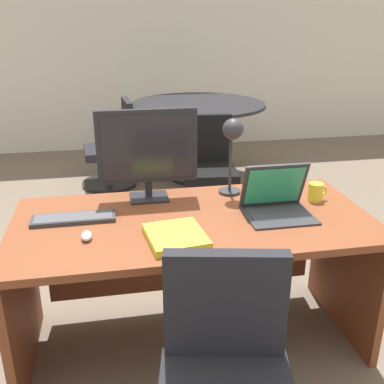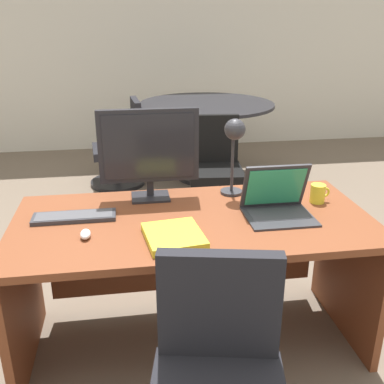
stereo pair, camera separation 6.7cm
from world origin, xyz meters
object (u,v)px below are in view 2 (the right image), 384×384
(book, at_px, (174,236))
(meeting_chair_near, at_px, (215,175))
(desk_lamp, at_px, (234,140))
(coffee_mug, at_px, (318,193))
(keyboard, at_px, (74,217))
(meeting_chair_far, at_px, (122,153))
(meeting_table, at_px, (206,121))
(mouse, at_px, (85,234))
(laptop, at_px, (277,199))
(desk, at_px, (192,251))
(monitor, at_px, (149,149))

(book, bearing_deg, meeting_chair_near, 73.25)
(desk_lamp, height_order, coffee_mug, desk_lamp)
(keyboard, bearing_deg, book, -32.74)
(keyboard, relative_size, meeting_chair_far, 0.45)
(keyboard, xyz_separation_m, meeting_table, (1.11, 2.52, -0.12))
(mouse, relative_size, meeting_chair_near, 0.10)
(book, height_order, coffee_mug, coffee_mug)
(meeting_table, distance_m, meeting_chair_far, 0.93)
(laptop, relative_size, meeting_chair_near, 0.39)
(desk_lamp, relative_size, coffee_mug, 4.03)
(meeting_chair_near, bearing_deg, book, -106.75)
(coffee_mug, relative_size, meeting_table, 0.07)
(coffee_mug, xyz_separation_m, meeting_chair_near, (-0.21, 1.61, -0.45))
(mouse, xyz_separation_m, meeting_chair_far, (0.16, 2.65, -0.41))
(desk, xyz_separation_m, keyboard, (-0.56, 0.03, 0.22))
(laptop, bearing_deg, book, -159.04)
(keyboard, relative_size, meeting_chair_near, 0.47)
(mouse, bearing_deg, laptop, 7.93)
(desk, xyz_separation_m, meeting_table, (0.54, 2.55, 0.09))
(monitor, distance_m, desk_lamp, 0.45)
(monitor, xyz_separation_m, meeting_table, (0.73, 2.31, -0.38))
(desk, distance_m, meeting_table, 2.61)
(monitor, distance_m, meeting_chair_near, 1.70)
(monitor, xyz_separation_m, meeting_chair_near, (0.64, 1.42, -0.67))
(laptop, distance_m, meeting_table, 2.61)
(keyboard, distance_m, desk_lamp, 0.89)
(monitor, bearing_deg, book, -82.18)
(desk, bearing_deg, coffee_mug, 4.42)
(monitor, distance_m, meeting_chair_far, 2.33)
(coffee_mug, bearing_deg, desk, -175.58)
(meeting_chair_far, bearing_deg, mouse, -93.37)
(mouse, height_order, meeting_chair_far, meeting_chair_far)
(desk, distance_m, meeting_chair_near, 1.73)
(meeting_chair_near, bearing_deg, desk_lamp, -97.97)
(book, bearing_deg, meeting_table, 76.74)
(coffee_mug, bearing_deg, keyboard, -179.03)
(desk, bearing_deg, keyboard, 176.85)
(desk, bearing_deg, meeting_table, 77.97)
(monitor, xyz_separation_m, book, (0.07, -0.50, -0.25))
(meeting_table, bearing_deg, coffee_mug, -87.04)
(keyboard, relative_size, desk_lamp, 0.94)
(laptop, height_order, coffee_mug, laptop)
(meeting_chair_far, bearing_deg, coffee_mug, -67.30)
(monitor, height_order, book, monitor)
(desk, relative_size, keyboard, 4.39)
(mouse, relative_size, meeting_chair_far, 0.09)
(mouse, bearing_deg, desk_lamp, 27.97)
(book, bearing_deg, laptop, 20.96)
(keyboard, distance_m, book, 0.53)
(desk, xyz_separation_m, laptop, (0.41, -0.05, 0.28))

